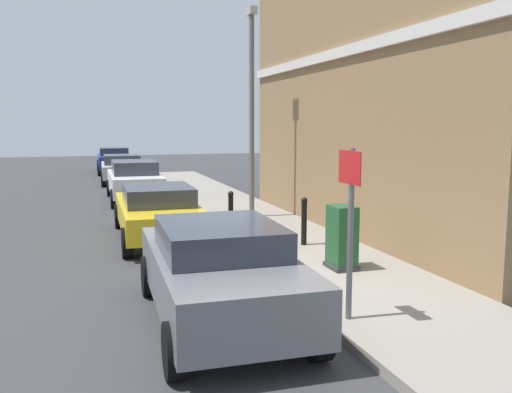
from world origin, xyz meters
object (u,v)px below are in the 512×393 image
Objects in this scene: utility_cabinet at (342,240)px; street_sign at (350,208)px; car_silver at (122,168)px; car_blue at (114,159)px; car_white at (134,180)px; car_yellow at (158,211)px; lamppost at (252,104)px; bollard_far_kerb at (231,211)px; bollard_near_cabinet at (304,220)px; car_grey at (219,270)px.

street_sign is at bearing -114.73° from utility_cabinet.
car_blue is (-0.07, 5.39, 0.06)m from car_silver.
street_sign is at bearing -175.28° from car_blue.
car_blue is 3.85× the size of utility_cabinet.
car_yellow is at bearing 179.72° from car_white.
bollard_far_kerb is at bearing -118.39° from lamppost.
car_yellow is 4.17m from lamppost.
bollard_far_kerb is 0.45× the size of street_sign.
bollard_near_cabinet is at bearing -127.13° from car_yellow.
car_silver is (0.06, 12.96, 0.01)m from car_yellow.
bollard_far_kerb is 3.66m from lamppost.
lamppost is at bearing -19.10° from car_grey.
car_silver is 3.90× the size of bollard_far_kerb.
utility_cabinet is 3.71m from bollard_far_kerb.
car_blue is 4.26× the size of bollard_near_cabinet.
bollard_near_cabinet is 4.59m from street_sign.
car_blue reaches higher than utility_cabinet.
car_grey is at bearing -149.61° from utility_cabinet.
street_sign is at bearing -98.22° from lamppost.
car_white is 6.43m from lamppost.
car_yellow is at bearing 157.00° from bollard_far_kerb.
car_silver reaches higher than car_yellow.
car_silver is at bearing 96.53° from bollard_far_kerb.
car_blue is 24.98m from street_sign.
car_silver is 0.71× the size of lamppost.
car_white is 13.47m from street_sign.
car_silver is (-0.01, 6.17, -0.06)m from car_white.
car_white is at bearing -178.74° from car_blue.
lamppost is at bearing -60.22° from car_yellow.
car_blue is 0.77× the size of lamppost.
lamppost reaches higher than utility_cabinet.
utility_cabinet is (2.68, -11.00, -0.07)m from car_white.
car_yellow is 0.79× the size of lamppost.
bollard_far_kerb is at bearing 128.52° from bollard_near_cabinet.
car_white is (-0.01, 12.57, 0.00)m from car_grey.
car_yellow is 6.78m from car_white.
lamppost reaches higher than car_blue.
bollard_far_kerb is 5.95m from street_sign.
car_grey is 5.32m from bollard_far_kerb.
car_grey is 5.79m from car_yellow.
bollard_near_cabinet is 4.60m from lamppost.
street_sign is (-1.18, -4.33, 0.96)m from bollard_near_cabinet.
utility_cabinet reaches higher than bollard_far_kerb.
car_yellow is 5.04m from utility_cabinet.
bollard_far_kerb is at bearing -167.92° from car_white.
car_silver is 19.60m from street_sign.
bollard_far_kerb is at bearing -15.34° from car_grey.
street_sign is (1.67, -6.56, 0.97)m from car_yellow.
car_blue is 19.11m from bollard_far_kerb.
lamppost reaches higher than car_yellow.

